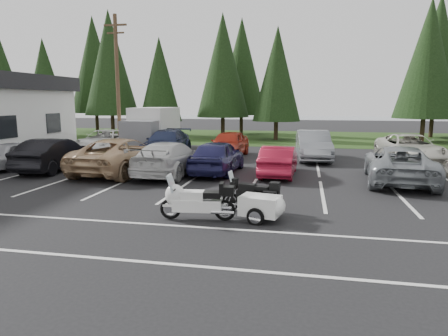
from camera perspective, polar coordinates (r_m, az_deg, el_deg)
ground at (r=14.12m, az=0.95°, el=-4.22°), size 120.00×120.00×0.00m
grass_strip at (r=37.72m, az=7.66°, el=4.37°), size 80.00×16.00×0.01m
lake_water at (r=68.58m, az=12.81°, el=6.52°), size 70.00×50.00×0.02m
utility_pole at (r=28.41m, az=-14.96°, el=11.94°), size 1.60×0.26×9.00m
box_truck at (r=28.09m, az=-10.55°, el=5.50°), size 2.40×5.60×2.90m
stall_markings at (r=16.04m, az=2.26°, el=-2.53°), size 32.00×16.00×0.01m
conifer_1 at (r=42.51m, az=-24.24°, el=11.47°), size 3.96×3.96×9.22m
conifer_2 at (r=40.88m, az=-15.98°, el=14.24°), size 5.10×5.10×11.89m
conifer_3 at (r=37.27m, az=-9.16°, el=12.38°), size 3.87×3.87×9.02m
conifer_4 at (r=37.28m, az=-0.17°, el=14.44°), size 4.80×4.80×11.17m
conifer_5 at (r=35.24m, az=7.59°, el=13.17°), size 4.14×4.14×9.63m
conifer_6 at (r=36.98m, az=27.15°, el=13.74°), size 4.93×4.93×11.48m
conifer_back_a at (r=46.47m, az=-18.06°, el=13.83°), size 5.28×5.28×12.30m
conifer_back_b at (r=41.63m, az=2.54°, el=14.25°), size 4.97×4.97×11.58m
conifer_back_c at (r=42.09m, az=28.19°, el=14.09°), size 5.50×5.50×12.81m
car_near_0 at (r=22.78m, az=-27.52°, el=1.75°), size 1.94×4.19×1.39m
car_near_1 at (r=21.13m, az=-23.05°, el=1.80°), size 1.85×4.85×1.58m
car_near_2 at (r=19.44m, az=-14.43°, el=1.76°), size 3.10×6.09×1.65m
car_near_3 at (r=18.41m, az=-7.73°, el=1.36°), size 2.39×5.36×1.53m
car_near_4 at (r=18.70m, az=-0.94°, el=1.65°), size 2.06×4.70×1.58m
car_near_5 at (r=18.30m, az=7.83°, el=1.05°), size 1.57×4.19×1.37m
car_near_6 at (r=18.09m, az=23.74°, el=0.50°), size 3.07×5.75×1.54m
car_far_0 at (r=27.29m, az=-16.68°, el=3.66°), size 2.96×5.59×1.50m
car_far_1 at (r=25.08m, az=-8.23°, el=3.57°), size 2.45×5.52×1.58m
car_far_2 at (r=24.24m, az=0.67°, el=3.47°), size 2.15×4.74×1.58m
car_far_3 at (r=23.59m, az=12.62°, el=3.18°), size 2.15×5.20×1.67m
car_far_4 at (r=24.33m, az=24.97°, el=2.56°), size 3.11×5.81×1.55m
touring_motorcycle at (r=11.35m, az=-3.83°, el=-4.21°), size 2.46×0.98×1.33m
cargo_trailer at (r=11.38m, az=5.20°, el=-5.74°), size 1.75×1.21×0.74m
adventure_motorcycle at (r=12.13m, az=3.95°, el=-3.45°), size 2.17×0.97×1.28m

